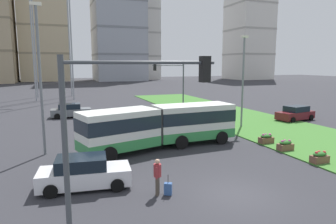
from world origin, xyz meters
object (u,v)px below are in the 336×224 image
at_px(flower_planter_0, 320,157).
at_px(car_maroon_sedan, 295,113).
at_px(streetlight_left, 40,74).
at_px(streetlight_median, 243,78).
at_px(traffic_light_far_right, 173,80).
at_px(traffic_light_near_left, 119,124).
at_px(articulated_bus, 161,125).
at_px(car_white_van, 84,173).
at_px(apartment_tower_east, 249,19).
at_px(pedestrian_crossing, 157,174).
at_px(rolling_suitcase, 168,189).
at_px(apartment_tower_westcentre, 43,16).
at_px(flower_planter_1, 285,145).
at_px(apartment_tower_eastcentre, 136,23).
at_px(flower_planter_2, 266,138).
at_px(apartment_tower_centre, 118,18).
at_px(car_grey_wagon, 71,111).

bearing_deg(flower_planter_0, car_maroon_sedan, 51.88).
xyz_separation_m(streetlight_left, streetlight_median, (17.68, 3.07, -0.60)).
height_order(traffic_light_far_right, streetlight_median, streetlight_median).
bearing_deg(streetlight_left, traffic_light_far_right, 40.30).
bearing_deg(streetlight_median, traffic_light_far_right, 111.89).
xyz_separation_m(traffic_light_near_left, streetlight_left, (-2.48, 13.03, 1.05)).
relative_size(articulated_bus, streetlight_median, 1.38).
bearing_deg(car_white_van, apartment_tower_east, 51.07).
height_order(traffic_light_far_right, streetlight_left, streetlight_left).
bearing_deg(traffic_light_near_left, pedestrian_crossing, 58.80).
bearing_deg(rolling_suitcase, apartment_tower_westcentre, 93.63).
xyz_separation_m(flower_planter_1, apartment_tower_eastcentre, (16.88, 104.73, 21.95)).
relative_size(car_white_van, traffic_light_near_left, 0.73).
xyz_separation_m(flower_planter_2, traffic_light_near_left, (-13.31, -10.01, 3.92)).
height_order(apartment_tower_centre, apartment_tower_east, apartment_tower_east).
bearing_deg(pedestrian_crossing, car_white_van, 145.85).
bearing_deg(flower_planter_1, streetlight_left, 162.13).
bearing_deg(flower_planter_1, pedestrian_crossing, -161.08).
distance_m(flower_planter_0, streetlight_median, 12.08).
height_order(streetlight_median, apartment_tower_east, apartment_tower_east).
height_order(articulated_bus, apartment_tower_eastcentre, apartment_tower_eastcentre).
height_order(streetlight_median, apartment_tower_eastcentre, apartment_tower_eastcentre).
relative_size(flower_planter_0, apartment_tower_eastcentre, 0.02).
distance_m(rolling_suitcase, streetlight_left, 11.69).
bearing_deg(apartment_tower_westcentre, car_grey_wagon, -87.36).
height_order(flower_planter_1, streetlight_left, streetlight_left).
height_order(traffic_light_near_left, traffic_light_far_right, traffic_light_near_left).
relative_size(flower_planter_0, apartment_tower_westcentre, 0.02).
distance_m(traffic_light_far_right, apartment_tower_westcentre, 95.20).
xyz_separation_m(car_maroon_sedan, flower_planter_1, (-9.44, -9.08, -0.33)).
bearing_deg(pedestrian_crossing, apartment_tower_eastcentre, 75.71).
bearing_deg(traffic_light_near_left, car_grey_wagon, 90.03).
distance_m(car_white_van, streetlight_left, 8.35).
bearing_deg(flower_planter_0, apartment_tower_westcentre, 98.86).
distance_m(articulated_bus, streetlight_left, 8.82).
bearing_deg(flower_planter_1, streetlight_median, 76.89).
bearing_deg(flower_planter_2, streetlight_median, 72.68).
xyz_separation_m(car_grey_wagon, traffic_light_near_left, (0.02, -27.79, 3.59)).
height_order(car_white_van, apartment_tower_eastcentre, apartment_tower_eastcentre).
height_order(car_grey_wagon, apartment_tower_westcentre, apartment_tower_westcentre).
xyz_separation_m(flower_planter_0, apartment_tower_eastcentre, (16.88, 107.67, 21.95)).
xyz_separation_m(flower_planter_1, apartment_tower_centre, (8.85, 99.99, 22.98)).
relative_size(flower_planter_0, streetlight_median, 0.13).
bearing_deg(articulated_bus, car_white_van, -137.04).
bearing_deg(apartment_tower_eastcentre, apartment_tower_east, -17.36).
bearing_deg(apartment_tower_east, rolling_suitcase, -126.89).
height_order(rolling_suitcase, flower_planter_0, rolling_suitcase).
bearing_deg(streetlight_median, apartment_tower_east, 54.52).
distance_m(traffic_light_far_right, apartment_tower_east, 98.95).
relative_size(pedestrian_crossing, flower_planter_2, 1.58).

